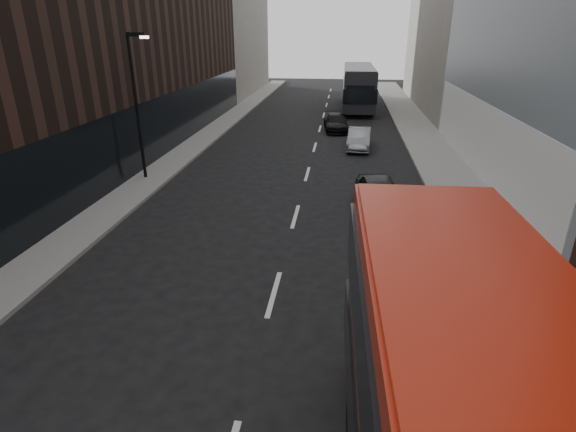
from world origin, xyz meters
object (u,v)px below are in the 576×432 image
(car_b, at_px, (359,138))
(car_a, at_px, (379,196))
(grey_bus, at_px, (358,86))
(car_c, at_px, (336,123))
(street_lamp, at_px, (137,98))

(car_b, bearing_deg, car_a, -83.52)
(grey_bus, bearing_deg, car_c, -100.17)
(car_a, relative_size, car_b, 1.10)
(street_lamp, height_order, car_b, street_lamp)
(car_a, xyz_separation_m, car_b, (-0.60, 11.17, -0.09))
(car_b, bearing_deg, car_c, 110.08)
(street_lamp, height_order, grey_bus, street_lamp)
(grey_bus, relative_size, car_c, 2.92)
(car_c, bearing_deg, street_lamp, -131.26)
(street_lamp, xyz_separation_m, grey_bus, (11.30, 24.12, -2.05))
(street_lamp, distance_m, car_b, 14.12)
(street_lamp, height_order, car_c, street_lamp)
(car_a, distance_m, car_b, 11.19)
(car_b, distance_m, car_c, 5.70)
(street_lamp, bearing_deg, car_a, -15.17)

